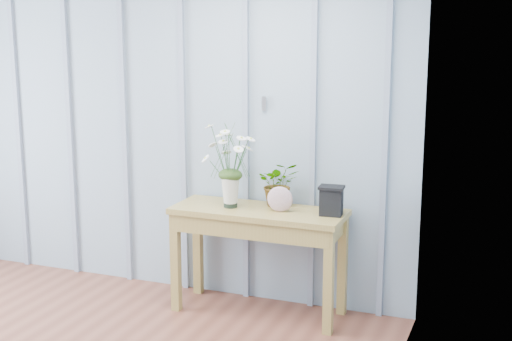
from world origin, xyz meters
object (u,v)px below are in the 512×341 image
at_px(daisy_vase, 230,155).
at_px(felt_disc_vessel, 280,199).
at_px(sideboard, 259,225).
at_px(carved_box, 331,200).

distance_m(daisy_vase, felt_disc_vessel, 0.46).
xyz_separation_m(sideboard, felt_disc_vessel, (0.16, -0.02, 0.20)).
height_order(daisy_vase, carved_box, daisy_vase).
height_order(felt_disc_vessel, carved_box, carved_box).
xyz_separation_m(daisy_vase, felt_disc_vessel, (0.36, 0.01, -0.28)).
bearing_deg(felt_disc_vessel, daisy_vase, 173.29).
distance_m(sideboard, daisy_vase, 0.53).
bearing_deg(daisy_vase, felt_disc_vessel, 1.25).
xyz_separation_m(daisy_vase, carved_box, (0.71, 0.05, -0.27)).
height_order(sideboard, felt_disc_vessel, felt_disc_vessel).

